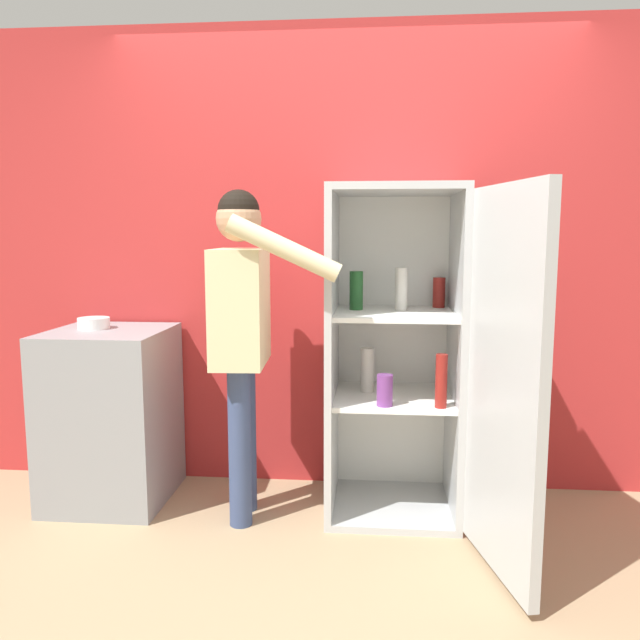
% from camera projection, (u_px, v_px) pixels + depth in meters
% --- Properties ---
extents(ground_plane, '(12.00, 12.00, 0.00)m').
position_uv_depth(ground_plane, '(330.00, 568.00, 2.68)').
color(ground_plane, tan).
extents(wall_back, '(7.00, 0.06, 2.55)m').
position_uv_depth(wall_back, '(344.00, 261.00, 3.47)').
color(wall_back, '#B72D2D').
rests_on(wall_back, ground_plane).
extents(refrigerator, '(0.85, 1.26, 1.66)m').
position_uv_depth(refrigerator, '(414.00, 356.00, 3.06)').
color(refrigerator, '#B7BABC').
rests_on(refrigerator, ground_plane).
extents(person, '(0.64, 0.57, 1.63)m').
position_uv_depth(person, '(242.00, 315.00, 3.03)').
color(person, '#384770').
rests_on(person, ground_plane).
extents(counter, '(0.60, 0.62, 0.92)m').
position_uv_depth(counter, '(111.00, 415.00, 3.34)').
color(counter, gray).
rests_on(counter, ground_plane).
extents(bowl, '(0.17, 0.17, 0.06)m').
position_uv_depth(bowl, '(94.00, 323.00, 3.32)').
color(bowl, white).
rests_on(bowl, counter).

